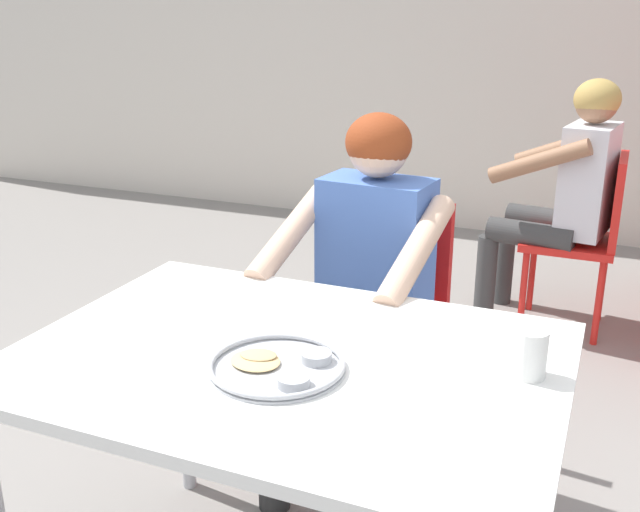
{
  "coord_description": "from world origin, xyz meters",
  "views": [
    {
      "loc": [
        0.55,
        -1.36,
        1.49
      ],
      "look_at": [
        -0.12,
        0.22,
        0.91
      ],
      "focal_mm": 40.62,
      "sensor_mm": 36.0,
      "label": 1
    }
  ],
  "objects_px": {
    "thali_tray": "(278,365)",
    "chair_foreground": "(388,311)",
    "chair_red_left": "(588,231)",
    "patron_background": "(567,183)",
    "drinking_cup": "(529,352)",
    "table_foreground": "(288,382)",
    "diner_foreground": "(363,273)"
  },
  "relations": [
    {
      "from": "thali_tray",
      "to": "chair_foreground",
      "type": "distance_m",
      "value": 1.02
    },
    {
      "from": "chair_red_left",
      "to": "patron_background",
      "type": "xyz_separation_m",
      "value": [
        -0.12,
        0.01,
        0.22
      ]
    },
    {
      "from": "chair_foreground",
      "to": "patron_background",
      "type": "bearing_deg",
      "value": 70.47
    },
    {
      "from": "drinking_cup",
      "to": "thali_tray",
      "type": "bearing_deg",
      "value": -159.88
    },
    {
      "from": "drinking_cup",
      "to": "table_foreground",
      "type": "bearing_deg",
      "value": -168.7
    },
    {
      "from": "table_foreground",
      "to": "chair_red_left",
      "type": "height_order",
      "value": "chair_red_left"
    },
    {
      "from": "patron_background",
      "to": "thali_tray",
      "type": "bearing_deg",
      "value": -99.97
    },
    {
      "from": "drinking_cup",
      "to": "chair_foreground",
      "type": "bearing_deg",
      "value": 124.63
    },
    {
      "from": "table_foreground",
      "to": "diner_foreground",
      "type": "xyz_separation_m",
      "value": [
        -0.06,
        0.68,
        0.03
      ]
    },
    {
      "from": "drinking_cup",
      "to": "chair_foreground",
      "type": "xyz_separation_m",
      "value": [
        -0.55,
        0.8,
        -0.31
      ]
    },
    {
      "from": "chair_foreground",
      "to": "drinking_cup",
      "type": "bearing_deg",
      "value": -55.37
    },
    {
      "from": "table_foreground",
      "to": "chair_red_left",
      "type": "bearing_deg",
      "value": 76.25
    },
    {
      "from": "table_foreground",
      "to": "drinking_cup",
      "type": "distance_m",
      "value": 0.54
    },
    {
      "from": "chair_foreground",
      "to": "chair_red_left",
      "type": "bearing_deg",
      "value": 65.73
    },
    {
      "from": "thali_tray",
      "to": "table_foreground",
      "type": "bearing_deg",
      "value": 100.48
    },
    {
      "from": "table_foreground",
      "to": "patron_background",
      "type": "bearing_deg",
      "value": 79.31
    },
    {
      "from": "drinking_cup",
      "to": "chair_foreground",
      "type": "height_order",
      "value": "chair_foreground"
    },
    {
      "from": "drinking_cup",
      "to": "chair_red_left",
      "type": "bearing_deg",
      "value": 89.27
    },
    {
      "from": "table_foreground",
      "to": "diner_foreground",
      "type": "relative_size",
      "value": 1.01
    },
    {
      "from": "table_foreground",
      "to": "chair_red_left",
      "type": "xyz_separation_m",
      "value": [
        0.54,
        2.19,
        -0.19
      ]
    },
    {
      "from": "table_foreground",
      "to": "thali_tray",
      "type": "xyz_separation_m",
      "value": [
        0.01,
        -0.08,
        0.08
      ]
    },
    {
      "from": "chair_red_left",
      "to": "drinking_cup",
      "type": "bearing_deg",
      "value": -90.73
    },
    {
      "from": "drinking_cup",
      "to": "chair_foreground",
      "type": "relative_size",
      "value": 0.12
    },
    {
      "from": "table_foreground",
      "to": "drinking_cup",
      "type": "xyz_separation_m",
      "value": [
        0.51,
        0.1,
        0.13
      ]
    },
    {
      "from": "chair_foreground",
      "to": "chair_red_left",
      "type": "xyz_separation_m",
      "value": [
        0.58,
        1.29,
        -0.0
      ]
    },
    {
      "from": "drinking_cup",
      "to": "chair_red_left",
      "type": "distance_m",
      "value": 2.11
    },
    {
      "from": "thali_tray",
      "to": "chair_red_left",
      "type": "bearing_deg",
      "value": 77.07
    },
    {
      "from": "diner_foreground",
      "to": "drinking_cup",
      "type": "bearing_deg",
      "value": -45.46
    },
    {
      "from": "thali_tray",
      "to": "chair_foreground",
      "type": "xyz_separation_m",
      "value": [
        -0.06,
        0.98,
        -0.27
      ]
    },
    {
      "from": "drinking_cup",
      "to": "patron_background",
      "type": "relative_size",
      "value": 0.09
    },
    {
      "from": "diner_foreground",
      "to": "patron_background",
      "type": "height_order",
      "value": "patron_background"
    },
    {
      "from": "table_foreground",
      "to": "chair_red_left",
      "type": "distance_m",
      "value": 2.26
    }
  ]
}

